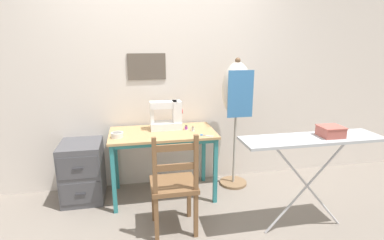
{
  "coord_description": "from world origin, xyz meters",
  "views": [
    {
      "loc": [
        -0.29,
        -2.72,
        1.66
      ],
      "look_at": [
        0.31,
        0.27,
        0.86
      ],
      "focal_mm": 28.0,
      "sensor_mm": 36.0,
      "label": 1
    }
  ],
  "objects_px": {
    "wooden_chair": "(174,185)",
    "filing_cabinet": "(83,171)",
    "scissors": "(205,135)",
    "storage_box": "(331,131)",
    "dress_form": "(237,96)",
    "thread_spool_mid_table": "(193,129)",
    "sewing_machine": "(168,116)",
    "fabric_bowl": "(117,135)",
    "thread_spool_near_machine": "(186,128)",
    "ironing_board": "(312,143)"
  },
  "relations": [
    {
      "from": "fabric_bowl",
      "to": "scissors",
      "type": "xyz_separation_m",
      "value": [
        0.87,
        -0.12,
        -0.02
      ]
    },
    {
      "from": "fabric_bowl",
      "to": "wooden_chair",
      "type": "xyz_separation_m",
      "value": [
        0.48,
        -0.56,
        -0.32
      ]
    },
    {
      "from": "storage_box",
      "to": "fabric_bowl",
      "type": "bearing_deg",
      "value": 156.86
    },
    {
      "from": "wooden_chair",
      "to": "sewing_machine",
      "type": "bearing_deg",
      "value": 86.48
    },
    {
      "from": "thread_spool_near_machine",
      "to": "storage_box",
      "type": "bearing_deg",
      "value": -39.89
    },
    {
      "from": "scissors",
      "to": "thread_spool_near_machine",
      "type": "height_order",
      "value": "thread_spool_near_machine"
    },
    {
      "from": "dress_form",
      "to": "ironing_board",
      "type": "distance_m",
      "value": 1.05
    },
    {
      "from": "storage_box",
      "to": "dress_form",
      "type": "bearing_deg",
      "value": 117.31
    },
    {
      "from": "fabric_bowl",
      "to": "sewing_machine",
      "type": "bearing_deg",
      "value": 19.99
    },
    {
      "from": "scissors",
      "to": "storage_box",
      "type": "bearing_deg",
      "value": -34.94
    },
    {
      "from": "dress_form",
      "to": "storage_box",
      "type": "xyz_separation_m",
      "value": [
        0.5,
        -0.97,
        -0.15
      ]
    },
    {
      "from": "scissors",
      "to": "thread_spool_near_machine",
      "type": "bearing_deg",
      "value": 120.17
    },
    {
      "from": "sewing_machine",
      "to": "thread_spool_near_machine",
      "type": "xyz_separation_m",
      "value": [
        0.19,
        -0.06,
        -0.12
      ]
    },
    {
      "from": "scissors",
      "to": "thread_spool_near_machine",
      "type": "distance_m",
      "value": 0.29
    },
    {
      "from": "filing_cabinet",
      "to": "ironing_board",
      "type": "bearing_deg",
      "value": -25.48
    },
    {
      "from": "scissors",
      "to": "storage_box",
      "type": "distance_m",
      "value": 1.16
    },
    {
      "from": "wooden_chair",
      "to": "dress_form",
      "type": "xyz_separation_m",
      "value": [
        0.82,
        0.76,
        0.63
      ]
    },
    {
      "from": "fabric_bowl",
      "to": "filing_cabinet",
      "type": "height_order",
      "value": "fabric_bowl"
    },
    {
      "from": "sewing_machine",
      "to": "storage_box",
      "type": "distance_m",
      "value": 1.6
    },
    {
      "from": "thread_spool_near_machine",
      "to": "filing_cabinet",
      "type": "distance_m",
      "value": 1.2
    },
    {
      "from": "thread_spool_near_machine",
      "to": "ironing_board",
      "type": "height_order",
      "value": "ironing_board"
    },
    {
      "from": "wooden_chair",
      "to": "storage_box",
      "type": "relative_size",
      "value": 4.87
    },
    {
      "from": "sewing_machine",
      "to": "dress_form",
      "type": "xyz_separation_m",
      "value": [
        0.77,
        0.01,
        0.19
      ]
    },
    {
      "from": "sewing_machine",
      "to": "storage_box",
      "type": "height_order",
      "value": "sewing_machine"
    },
    {
      "from": "sewing_machine",
      "to": "storage_box",
      "type": "bearing_deg",
      "value": -37.12
    },
    {
      "from": "filing_cabinet",
      "to": "dress_form",
      "type": "height_order",
      "value": "dress_form"
    },
    {
      "from": "sewing_machine",
      "to": "filing_cabinet",
      "type": "bearing_deg",
      "value": 179.32
    },
    {
      "from": "dress_form",
      "to": "ironing_board",
      "type": "height_order",
      "value": "dress_form"
    },
    {
      "from": "scissors",
      "to": "thread_spool_mid_table",
      "type": "bearing_deg",
      "value": 114.95
    },
    {
      "from": "sewing_machine",
      "to": "fabric_bowl",
      "type": "bearing_deg",
      "value": -160.01
    },
    {
      "from": "thread_spool_mid_table",
      "to": "storage_box",
      "type": "relative_size",
      "value": 0.23
    },
    {
      "from": "dress_form",
      "to": "thread_spool_mid_table",
      "type": "bearing_deg",
      "value": -165.86
    },
    {
      "from": "thread_spool_mid_table",
      "to": "wooden_chair",
      "type": "xyz_separation_m",
      "value": [
        -0.3,
        -0.63,
        -0.31
      ]
    },
    {
      "from": "thread_spool_mid_table",
      "to": "dress_form",
      "type": "height_order",
      "value": "dress_form"
    },
    {
      "from": "sewing_machine",
      "to": "thread_spool_near_machine",
      "type": "bearing_deg",
      "value": -17.03
    },
    {
      "from": "sewing_machine",
      "to": "dress_form",
      "type": "distance_m",
      "value": 0.8
    },
    {
      "from": "thread_spool_near_machine",
      "to": "storage_box",
      "type": "relative_size",
      "value": 0.23
    },
    {
      "from": "wooden_chair",
      "to": "filing_cabinet",
      "type": "xyz_separation_m",
      "value": [
        -0.88,
        0.76,
        -0.13
      ]
    },
    {
      "from": "scissors",
      "to": "sewing_machine",
      "type": "bearing_deg",
      "value": 137.4
    },
    {
      "from": "scissors",
      "to": "storage_box",
      "type": "height_order",
      "value": "storage_box"
    },
    {
      "from": "thread_spool_near_machine",
      "to": "dress_form",
      "type": "distance_m",
      "value": 0.67
    },
    {
      "from": "fabric_bowl",
      "to": "filing_cabinet",
      "type": "relative_size",
      "value": 0.19
    },
    {
      "from": "thread_spool_mid_table",
      "to": "ironing_board",
      "type": "distance_m",
      "value": 1.2
    },
    {
      "from": "dress_form",
      "to": "fabric_bowl",
      "type": "bearing_deg",
      "value": -171.31
    },
    {
      "from": "thread_spool_mid_table",
      "to": "ironing_board",
      "type": "relative_size",
      "value": 0.04
    },
    {
      "from": "wooden_chair",
      "to": "dress_form",
      "type": "relative_size",
      "value": 0.63
    },
    {
      "from": "fabric_bowl",
      "to": "scissors",
      "type": "height_order",
      "value": "fabric_bowl"
    },
    {
      "from": "scissors",
      "to": "ironing_board",
      "type": "bearing_deg",
      "value": -40.0
    },
    {
      "from": "filing_cabinet",
      "to": "ironing_board",
      "type": "distance_m",
      "value": 2.31
    },
    {
      "from": "sewing_machine",
      "to": "scissors",
      "type": "relative_size",
      "value": 2.62
    }
  ]
}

